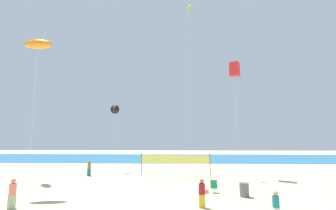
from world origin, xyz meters
The scene contains 14 objects.
ocean_band centered at (0.00, 34.09, 0.00)m, with size 120.00×20.00×0.01m, color #1E6B99.
beachgoer_olive_shirt centered at (-7.28, 12.20, 0.86)m, with size 0.37×0.37×1.61m.
beachgoer_teal_shirt centered at (7.26, -1.63, 0.81)m, with size 0.35×0.35×1.52m.
beachgoer_maroon_shirt centered at (3.77, 0.69, 0.91)m, with size 0.39×0.39×1.70m.
beachgoer_coral_shirt centered at (-7.58, 0.12, 0.94)m, with size 0.40×0.40×1.76m.
folding_beach_chair centered at (5.12, 4.72, 0.47)m, with size 0.52×0.65×0.89m.
trash_barrel centered at (7.06, 3.45, 0.48)m, with size 0.66×0.66×0.96m, color #595960.
volleyball_net centered at (2.13, 12.79, 1.63)m, with size 7.66×0.72×2.40m.
beach_handbag centered at (4.50, 4.47, 0.14)m, with size 0.34×0.17×0.27m, color #EA7260.
kite_violet_inflatable centered at (-13.55, 11.35, 14.68)m, with size 2.05×2.28×15.30m.
kite_red_box centered at (9.06, 12.94, 11.96)m, with size 1.36×1.36×12.77m.
kite_orange_inflatable centered at (-9.78, 5.31, 12.23)m, with size 2.46×1.18×12.87m.
kite_lime_delta centered at (3.90, 15.37, 20.84)m, with size 0.70×1.16×21.49m.
kite_black_delta centered at (-5.67, 16.06, 7.72)m, with size 1.16×0.51×8.30m.
Camera 1 is at (2.20, -14.58, 4.26)m, focal length 25.89 mm.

